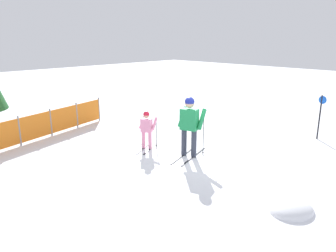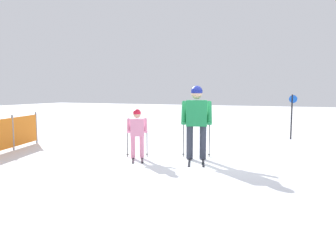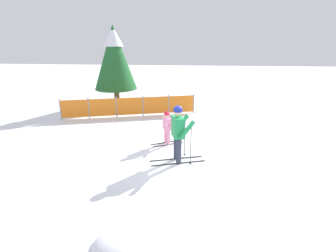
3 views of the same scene
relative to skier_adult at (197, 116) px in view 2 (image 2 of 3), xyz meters
The scene contains 4 objects.
ground_plane 1.15m from the skier_adult, 67.91° to the right, with size 60.00×60.00×0.00m, color white.
skier_adult is the anchor object (origin of this frame).
skier_child 1.54m from the skier_adult, 108.18° to the left, with size 1.17×0.80×1.26m.
trail_marker 5.02m from the skier_adult, 25.06° to the right, with size 0.06×0.28×1.59m.
Camera 2 is at (-7.93, -2.09, 1.72)m, focal length 35.00 mm.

